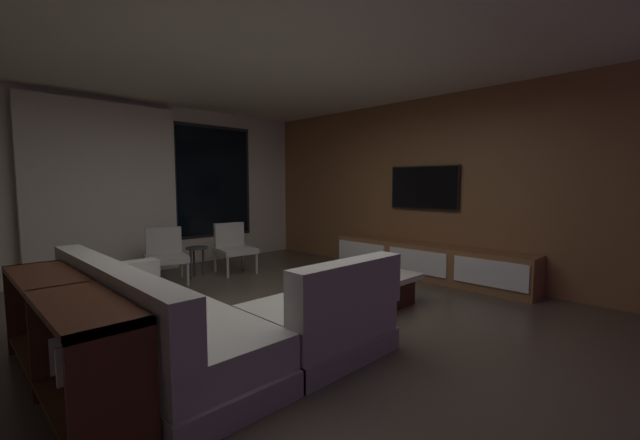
{
  "coord_description": "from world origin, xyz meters",
  "views": [
    {
      "loc": [
        -2.37,
        -2.9,
        1.4
      ],
      "look_at": [
        1.42,
        0.95,
        0.91
      ],
      "focal_mm": 22.04,
      "sensor_mm": 36.0,
      "label": 1
    }
  ],
  "objects_px": {
    "accent_chair_by_curtain": "(165,252)",
    "side_stool": "(196,253)",
    "sectional_couch": "(201,323)",
    "mounted_tv": "(424,188)",
    "accent_chair_near_window": "(233,245)",
    "console_table_behind_couch": "(64,333)",
    "media_console": "(428,262)",
    "coffee_table": "(355,288)",
    "book_stack_on_coffee_table": "(341,269)"
  },
  "relations": [
    {
      "from": "accent_chair_near_window",
      "to": "side_stool",
      "type": "distance_m",
      "value": 0.59
    },
    {
      "from": "side_stool",
      "to": "console_table_behind_couch",
      "type": "xyz_separation_m",
      "value": [
        -2.21,
        -2.48,
        0.04
      ]
    },
    {
      "from": "coffee_table",
      "to": "mounted_tv",
      "type": "xyz_separation_m",
      "value": [
        1.85,
        0.22,
        1.16
      ]
    },
    {
      "from": "accent_chair_near_window",
      "to": "side_stool",
      "type": "relative_size",
      "value": 1.7
    },
    {
      "from": "sectional_couch",
      "to": "book_stack_on_coffee_table",
      "type": "xyz_separation_m",
      "value": [
        1.95,
        0.26,
        0.1
      ]
    },
    {
      "from": "accent_chair_near_window",
      "to": "accent_chair_by_curtain",
      "type": "relative_size",
      "value": 1.0
    },
    {
      "from": "mounted_tv",
      "to": "console_table_behind_couch",
      "type": "xyz_separation_m",
      "value": [
        -4.76,
        -0.17,
        -0.93
      ]
    },
    {
      "from": "coffee_table",
      "to": "accent_chair_near_window",
      "type": "relative_size",
      "value": 1.49
    },
    {
      "from": "sectional_couch",
      "to": "media_console",
      "type": "relative_size",
      "value": 0.81
    },
    {
      "from": "accent_chair_by_curtain",
      "to": "media_console",
      "type": "xyz_separation_m",
      "value": [
        2.84,
        -2.51,
        -0.18
      ]
    },
    {
      "from": "sectional_couch",
      "to": "accent_chair_near_window",
      "type": "height_order",
      "value": "sectional_couch"
    },
    {
      "from": "sectional_couch",
      "to": "accent_chair_by_curtain",
      "type": "height_order",
      "value": "sectional_couch"
    },
    {
      "from": "console_table_behind_couch",
      "to": "sectional_couch",
      "type": "bearing_deg",
      "value": -8.1
    },
    {
      "from": "accent_chair_near_window",
      "to": "console_table_behind_couch",
      "type": "xyz_separation_m",
      "value": [
        -2.79,
        -2.39,
        -0.02
      ]
    },
    {
      "from": "media_console",
      "to": "console_table_behind_couch",
      "type": "distance_m",
      "value": 4.58
    },
    {
      "from": "book_stack_on_coffee_table",
      "to": "side_stool",
      "type": "distance_m",
      "value": 2.44
    },
    {
      "from": "coffee_table",
      "to": "accent_chair_by_curtain",
      "type": "distance_m",
      "value": 2.8
    },
    {
      "from": "sectional_couch",
      "to": "media_console",
      "type": "distance_m",
      "value": 3.67
    },
    {
      "from": "coffee_table",
      "to": "book_stack_on_coffee_table",
      "type": "relative_size",
      "value": 4.02
    },
    {
      "from": "coffee_table",
      "to": "mounted_tv",
      "type": "bearing_deg",
      "value": 6.69
    },
    {
      "from": "accent_chair_near_window",
      "to": "console_table_behind_couch",
      "type": "distance_m",
      "value": 3.68
    },
    {
      "from": "book_stack_on_coffee_table",
      "to": "console_table_behind_couch",
      "type": "relative_size",
      "value": 0.14
    },
    {
      "from": "sectional_couch",
      "to": "accent_chair_by_curtain",
      "type": "distance_m",
      "value": 2.74
    },
    {
      "from": "coffee_table",
      "to": "media_console",
      "type": "relative_size",
      "value": 0.37
    },
    {
      "from": "mounted_tv",
      "to": "accent_chair_near_window",
      "type": "bearing_deg",
      "value": 131.52
    },
    {
      "from": "accent_chair_by_curtain",
      "to": "mounted_tv",
      "type": "relative_size",
      "value": 0.69
    },
    {
      "from": "book_stack_on_coffee_table",
      "to": "side_stool",
      "type": "bearing_deg",
      "value": 105.61
    },
    {
      "from": "accent_chair_near_window",
      "to": "accent_chair_by_curtain",
      "type": "height_order",
      "value": "same"
    },
    {
      "from": "sectional_couch",
      "to": "mounted_tv",
      "type": "relative_size",
      "value": 2.2
    },
    {
      "from": "coffee_table",
      "to": "media_console",
      "type": "height_order",
      "value": "media_console"
    },
    {
      "from": "sectional_couch",
      "to": "book_stack_on_coffee_table",
      "type": "distance_m",
      "value": 1.97
    },
    {
      "from": "sectional_couch",
      "to": "side_stool",
      "type": "bearing_deg",
      "value": 63.53
    },
    {
      "from": "coffee_table",
      "to": "side_stool",
      "type": "xyz_separation_m",
      "value": [
        -0.7,
        2.53,
        0.19
      ]
    },
    {
      "from": "sectional_couch",
      "to": "accent_chair_near_window",
      "type": "bearing_deg",
      "value": 53.23
    },
    {
      "from": "accent_chair_by_curtain",
      "to": "side_stool",
      "type": "relative_size",
      "value": 1.7
    },
    {
      "from": "accent_chair_by_curtain",
      "to": "book_stack_on_coffee_table",
      "type": "bearing_deg",
      "value": -64.37
    },
    {
      "from": "coffee_table",
      "to": "media_console",
      "type": "xyz_separation_m",
      "value": [
        1.67,
        0.02,
        0.06
      ]
    },
    {
      "from": "coffee_table",
      "to": "book_stack_on_coffee_table",
      "type": "xyz_separation_m",
      "value": [
        -0.04,
        0.18,
        0.2
      ]
    },
    {
      "from": "side_stool",
      "to": "media_console",
      "type": "height_order",
      "value": "media_console"
    },
    {
      "from": "book_stack_on_coffee_table",
      "to": "accent_chair_near_window",
      "type": "bearing_deg",
      "value": 91.84
    },
    {
      "from": "coffee_table",
      "to": "mounted_tv",
      "type": "distance_m",
      "value": 2.2
    },
    {
      "from": "accent_chair_near_window",
      "to": "book_stack_on_coffee_table",
      "type": "bearing_deg",
      "value": -88.16
    },
    {
      "from": "media_console",
      "to": "console_table_behind_couch",
      "type": "height_order",
      "value": "console_table_behind_couch"
    },
    {
      "from": "side_stool",
      "to": "media_console",
      "type": "xyz_separation_m",
      "value": [
        2.37,
        -2.51,
        -0.12
      ]
    },
    {
      "from": "sectional_couch",
      "to": "side_stool",
      "type": "relative_size",
      "value": 5.43
    },
    {
      "from": "book_stack_on_coffee_table",
      "to": "accent_chair_by_curtain",
      "type": "xyz_separation_m",
      "value": [
        -1.13,
        2.35,
        0.04
      ]
    },
    {
      "from": "book_stack_on_coffee_table",
      "to": "media_console",
      "type": "xyz_separation_m",
      "value": [
        1.71,
        -0.16,
        -0.14
      ]
    },
    {
      "from": "coffee_table",
      "to": "console_table_behind_couch",
      "type": "distance_m",
      "value": 2.92
    },
    {
      "from": "sectional_couch",
      "to": "coffee_table",
      "type": "height_order",
      "value": "sectional_couch"
    },
    {
      "from": "sectional_couch",
      "to": "book_stack_on_coffee_table",
      "type": "height_order",
      "value": "sectional_couch"
    }
  ]
}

